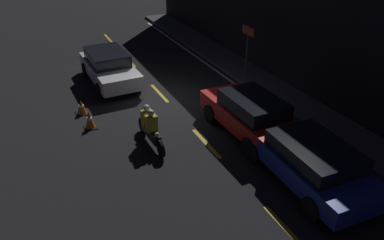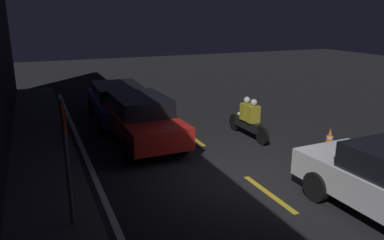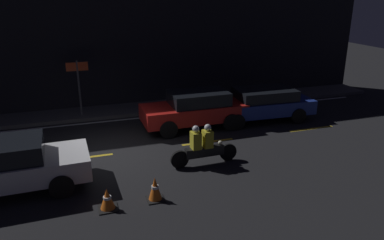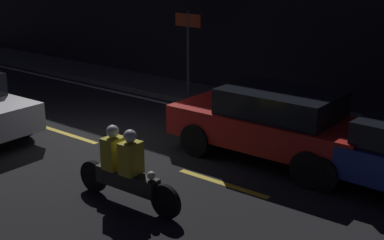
{
  "view_description": "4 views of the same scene",
  "coord_description": "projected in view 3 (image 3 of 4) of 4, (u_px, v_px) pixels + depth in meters",
  "views": [
    {
      "loc": [
        13.1,
        -5.05,
        6.93
      ],
      "look_at": [
        3.21,
        -0.4,
        0.86
      ],
      "focal_mm": 35.0,
      "sensor_mm": 36.0,
      "label": 1
    },
    {
      "loc": [
        -7.46,
        4.7,
        3.95
      ],
      "look_at": [
        2.5,
        0.41,
        0.89
      ],
      "focal_mm": 35.0,
      "sensor_mm": 36.0,
      "label": 2
    },
    {
      "loc": [
        -1.06,
        -12.06,
        5.34
      ],
      "look_at": [
        2.75,
        -0.41,
        1.08
      ],
      "focal_mm": 35.0,
      "sensor_mm": 36.0,
      "label": 3
    },
    {
      "loc": [
        8.8,
        -7.49,
        4.1
      ],
      "look_at": [
        2.61,
        0.2,
        1.02
      ],
      "focal_mm": 50.0,
      "sensor_mm": 36.0,
      "label": 4
    }
  ],
  "objects": [
    {
      "name": "motorcycle",
      "position": [
        203.0,
        146.0,
        11.94
      ],
      "size": [
        2.27,
        0.38,
        1.36
      ],
      "rotation": [
        0.0,
        0.0,
        0.03
      ],
      "color": "black",
      "rests_on": "ground"
    },
    {
      "name": "taxi_red",
      "position": [
        195.0,
        108.0,
        15.17
      ],
      "size": [
        4.21,
        1.9,
        1.5
      ],
      "rotation": [
        0.0,
        0.0,
        3.16
      ],
      "color": "red",
      "rests_on": "ground"
    },
    {
      "name": "lane_dash_d",
      "position": [
        208.0,
        142.0,
        13.92
      ],
      "size": [
        2.0,
        0.14,
        0.01
      ],
      "color": "gold",
      "rests_on": "ground"
    },
    {
      "name": "shop_sign",
      "position": [
        78.0,
        77.0,
        15.9
      ],
      "size": [
        0.9,
        0.08,
        2.4
      ],
      "color": "#4C4C51",
      "rests_on": "raised_curb"
    },
    {
      "name": "sedan_blue",
      "position": [
        261.0,
        103.0,
        16.13
      ],
      "size": [
        4.56,
        2.14,
        1.36
      ],
      "rotation": [
        0.0,
        0.0,
        3.11
      ],
      "color": "navy",
      "rests_on": "ground"
    },
    {
      "name": "building_front",
      "position": [
        92.0,
        28.0,
        16.75
      ],
      "size": [
        28.0,
        0.3,
        7.52
      ],
      "color": "black",
      "rests_on": "ground"
    },
    {
      "name": "ground_plane",
      "position": [
        113.0,
        154.0,
        12.89
      ],
      "size": [
        56.0,
        56.0,
        0.0
      ],
      "primitive_type": "plane",
      "color": "black"
    },
    {
      "name": "lane_solid_kerb",
      "position": [
        103.0,
        122.0,
        16.05
      ],
      "size": [
        25.2,
        0.14,
        0.01
      ],
      "color": "silver",
      "rests_on": "ground"
    },
    {
      "name": "lane_dash_e",
      "position": [
        311.0,
        129.0,
        15.24
      ],
      "size": [
        2.0,
        0.14,
        0.01
      ],
      "color": "gold",
      "rests_on": "ground"
    },
    {
      "name": "traffic_cone_near",
      "position": [
        107.0,
        199.0,
        9.57
      ],
      "size": [
        0.49,
        0.49,
        0.58
      ],
      "color": "black",
      "rests_on": "ground"
    },
    {
      "name": "raised_curb",
      "position": [
        100.0,
        112.0,
        17.04
      ],
      "size": [
        28.0,
        1.75,
        0.16
      ],
      "color": "#424244",
      "rests_on": "ground"
    },
    {
      "name": "sedan_white",
      "position": [
        5.0,
        166.0,
        10.26
      ],
      "size": [
        4.39,
        2.0,
        1.48
      ],
      "rotation": [
        0.0,
        0.0,
        0.03
      ],
      "color": "silver",
      "rests_on": "ground"
    },
    {
      "name": "lane_dash_c",
      "position": [
        83.0,
        158.0,
        12.6
      ],
      "size": [
        2.0,
        0.14,
        0.01
      ],
      "color": "gold",
      "rests_on": "ground"
    },
    {
      "name": "traffic_cone_mid",
      "position": [
        155.0,
        189.0,
        9.98
      ],
      "size": [
        0.46,
        0.46,
        0.67
      ],
      "color": "black",
      "rests_on": "ground"
    }
  ]
}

